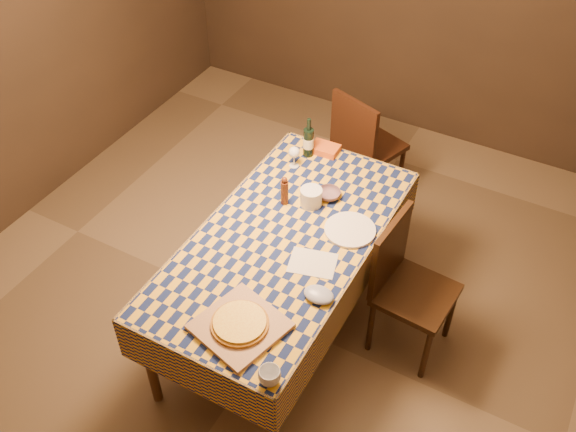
{
  "coord_description": "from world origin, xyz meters",
  "views": [
    {
      "loc": [
        1.26,
        -2.24,
        3.32
      ],
      "look_at": [
        0.0,
        0.05,
        0.9
      ],
      "focal_mm": 40.0,
      "sensor_mm": 36.0,
      "label": 1
    }
  ],
  "objects": [
    {
      "name": "dining_table",
      "position": [
        0.0,
        0.0,
        0.69
      ],
      "size": [
        0.94,
        1.84,
        0.77
      ],
      "color": "brown",
      "rests_on": "ground"
    },
    {
      "name": "chair_far",
      "position": [
        -0.1,
        1.37,
        0.52
      ],
      "size": [
        0.54,
        0.54,
        0.93
      ],
      "color": "black",
      "rests_on": "ground"
    },
    {
      "name": "pepper_mill",
      "position": [
        -0.14,
        0.27,
        0.86
      ],
      "size": [
        0.06,
        0.06,
        0.2
      ],
      "color": "#4D2312",
      "rests_on": "dining_table"
    },
    {
      "name": "bowl",
      "position": [
        0.07,
        0.44,
        0.79
      ],
      "size": [
        0.15,
        0.15,
        0.05
      ],
      "primitive_type": "imported",
      "rotation": [
        0.0,
        0.0,
        0.03
      ],
      "color": "#684C57",
      "rests_on": "dining_table"
    },
    {
      "name": "cutting_board",
      "position": [
        0.12,
        -0.65,
        0.78
      ],
      "size": [
        0.48,
        0.48,
        0.02
      ],
      "primitive_type": "cube",
      "rotation": [
        0.0,
        0.0,
        -0.26
      ],
      "color": "#9F714A",
      "rests_on": "dining_table"
    },
    {
      "name": "white_plate",
      "position": [
        0.3,
        0.23,
        0.78
      ],
      "size": [
        0.31,
        0.31,
        0.02
      ],
      "primitive_type": "cylinder",
      "rotation": [
        0.0,
        0.0,
        -0.04
      ],
      "color": "white",
      "rests_on": "dining_table"
    },
    {
      "name": "pizza",
      "position": [
        0.12,
        -0.65,
        0.81
      ],
      "size": [
        0.33,
        0.33,
        0.03
      ],
      "color": "#A3661B",
      "rests_on": "cutting_board"
    },
    {
      "name": "takeout_container",
      "position": [
        -0.16,
        0.84,
        0.79
      ],
      "size": [
        0.19,
        0.13,
        0.05
      ],
      "primitive_type": "cube",
      "rotation": [
        0.0,
        0.0,
        0.03
      ],
      "color": "#C9541A",
      "rests_on": "dining_table"
    },
    {
      "name": "flour_patch",
      "position": [
        0.23,
        -0.09,
        0.77
      ],
      "size": [
        0.29,
        0.25,
        0.0
      ],
      "primitive_type": "cube",
      "rotation": [
        0.0,
        0.0,
        0.26
      ],
      "color": "silver",
      "rests_on": "dining_table"
    },
    {
      "name": "deli_tub",
      "position": [
        0.0,
        0.33,
        0.82
      ],
      "size": [
        0.15,
        0.15,
        0.11
      ],
      "primitive_type": "cylinder",
      "rotation": [
        0.0,
        0.0,
        0.19
      ],
      "color": "silver",
      "rests_on": "dining_table"
    },
    {
      "name": "wine_bottle",
      "position": [
        -0.24,
        0.75,
        0.87
      ],
      "size": [
        0.09,
        0.09,
        0.28
      ],
      "color": "black",
      "rests_on": "dining_table"
    },
    {
      "name": "tumbler",
      "position": [
        0.4,
        -0.85,
        0.81
      ],
      "size": [
        0.14,
        0.14,
        0.08
      ],
      "primitive_type": "imported",
      "rotation": [
        0.0,
        0.0,
        0.35
      ],
      "color": "white",
      "rests_on": "dining_table"
    },
    {
      "name": "wine_glass",
      "position": [
        -0.26,
        0.61,
        0.87
      ],
      "size": [
        0.08,
        0.08,
        0.14
      ],
      "color": "white",
      "rests_on": "dining_table"
    },
    {
      "name": "room",
      "position": [
        0.0,
        0.0,
        1.35
      ],
      "size": [
        5.0,
        5.1,
        2.7
      ],
      "color": "brown",
      "rests_on": "ground"
    },
    {
      "name": "chair_right",
      "position": [
        0.66,
        0.25,
        0.52
      ],
      "size": [
        0.46,
        0.45,
        0.93
      ],
      "color": "black",
      "rests_on": "ground"
    },
    {
      "name": "flour_bag",
      "position": [
        0.37,
        -0.29,
        0.79
      ],
      "size": [
        0.18,
        0.15,
        0.05
      ],
      "primitive_type": "ellipsoid",
      "rotation": [
        0.0,
        0.0,
        0.22
      ],
      "color": "#949FBE",
      "rests_on": "dining_table"
    }
  ]
}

